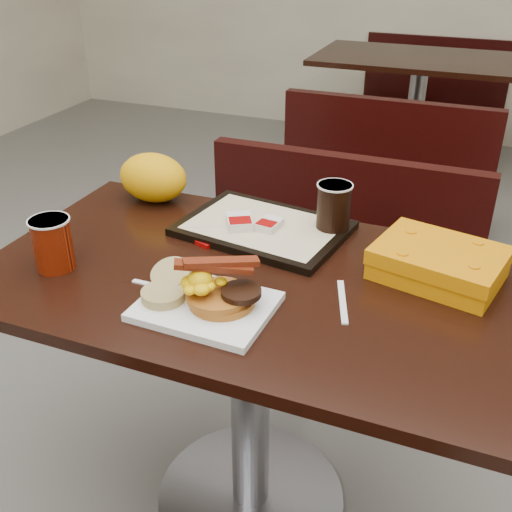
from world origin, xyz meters
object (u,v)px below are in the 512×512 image
at_px(bench_far_s, 391,161).
at_px(hashbrown_sleeve_right, 269,224).
at_px(clamshell, 438,263).
at_px(hashbrown_sleeve_left, 239,221).
at_px(coffee_cup_far, 334,206).
at_px(knife, 343,301).
at_px(platter, 206,306).
at_px(pancake_stack, 222,298).
at_px(tray, 263,228).
at_px(bench_far_n, 430,96).
at_px(table_far, 414,121).
at_px(coffee_cup_near, 53,244).
at_px(paper_bag, 153,177).
at_px(fork, 151,285).
at_px(table_near, 250,401).
at_px(bench_near_n, 326,274).

distance_m(bench_far_s, hashbrown_sleeve_right, 1.75).
bearing_deg(clamshell, hashbrown_sleeve_left, -171.74).
bearing_deg(coffee_cup_far, knife, -70.43).
distance_m(platter, pancake_stack, 0.04).
bearing_deg(platter, bench_far_s, 91.07).
bearing_deg(tray, bench_far_n, 97.66).
relative_size(table_far, hashbrown_sleeve_right, 17.39).
bearing_deg(tray, bench_far_s, 96.94).
distance_m(coffee_cup_near, knife, 0.65).
relative_size(bench_far_n, coffee_cup_near, 8.26).
bearing_deg(coffee_cup_far, paper_bag, 178.10).
bearing_deg(platter, knife, 29.22).
bearing_deg(pancake_stack, platter, -159.44).
xyz_separation_m(table_far, paper_bag, (-0.40, -2.32, 0.44)).
distance_m(pancake_stack, paper_bag, 0.59).
xyz_separation_m(pancake_stack, knife, (0.22, 0.12, -0.03)).
height_order(coffee_cup_far, paper_bag, paper_bag).
relative_size(table_far, bench_far_n, 1.20).
bearing_deg(coffee_cup_far, clamshell, -23.59).
bearing_deg(pancake_stack, clamshell, 37.17).
distance_m(pancake_stack, coffee_cup_far, 0.43).
height_order(platter, coffee_cup_near, coffee_cup_near).
bearing_deg(fork, table_near, 34.12).
bearing_deg(hashbrown_sleeve_right, bench_near_n, 94.96).
distance_m(bench_far_n, clamshell, 3.21).
relative_size(bench_near_n, fork, 8.05).
bearing_deg(tray, coffee_cup_near, -128.87).
distance_m(knife, paper_bag, 0.70).
relative_size(bench_near_n, tray, 2.49).
height_order(bench_far_s, clamshell, clamshell).
bearing_deg(pancake_stack, bench_near_n, 90.18).
height_order(coffee_cup_near, hashbrown_sleeve_left, coffee_cup_near).
bearing_deg(coffee_cup_far, table_near, -114.28).
xyz_separation_m(tray, hashbrown_sleeve_right, (0.02, -0.01, 0.02)).
relative_size(coffee_cup_near, clamshell, 0.45).
height_order(platter, knife, platter).
height_order(hashbrown_sleeve_left, coffee_cup_far, coffee_cup_far).
bearing_deg(bench_far_s, knife, -83.43).
relative_size(bench_near_n, coffee_cup_near, 8.26).
height_order(bench_far_s, bench_far_n, same).
bearing_deg(bench_near_n, table_near, -90.00).
distance_m(coffee_cup_near, hashbrown_sleeve_left, 0.45).
bearing_deg(hashbrown_sleeve_right, platter, -81.96).
bearing_deg(bench_near_n, fork, -102.34).
bearing_deg(knife, fork, -95.50).
bearing_deg(bench_far_n, table_near, -90.00).
relative_size(table_near, platter, 4.51).
bearing_deg(paper_bag, table_far, 80.16).
relative_size(table_near, hashbrown_sleeve_left, 14.52).
distance_m(table_near, knife, 0.44).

